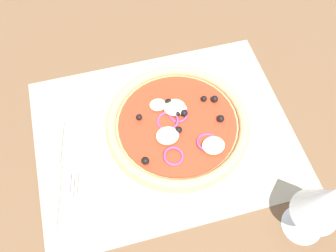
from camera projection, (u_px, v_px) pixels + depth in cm
name	position (u px, v px, depth cm)	size (l,w,h in cm)	color
ground_plane	(164.00, 137.00, 71.10)	(190.00, 140.00, 2.40)	brown
placemat	(164.00, 134.00, 69.91)	(45.87, 35.62, 0.40)	#A39984
plate	(177.00, 128.00, 69.59)	(29.88, 29.88, 1.13)	silver
pizza	(178.00, 124.00, 68.16)	(25.61, 25.61, 2.63)	tan
fork	(77.00, 154.00, 67.25)	(5.20, 17.92, 0.44)	silver
knife	(55.00, 174.00, 65.26)	(5.63, 19.92, 0.62)	silver
wine_glass	(323.00, 202.00, 52.53)	(7.20, 7.20, 14.90)	silver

